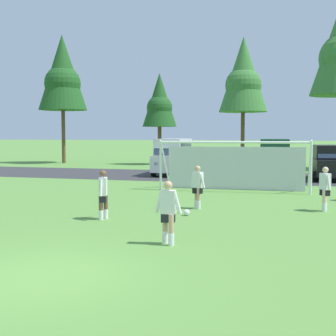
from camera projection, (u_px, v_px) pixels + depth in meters
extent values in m
plane|color=#598C3D|center=(198.00, 189.00, 23.41)|extent=(400.00, 400.00, 0.00)
cube|color=#333335|center=(221.00, 176.00, 30.52)|extent=(52.00, 8.40, 0.01)
sphere|color=white|center=(187.00, 212.00, 15.77)|extent=(0.22, 0.22, 0.22)
sphere|color=black|center=(187.00, 212.00, 15.77)|extent=(0.08, 0.08, 0.08)
sphere|color=red|center=(188.00, 213.00, 15.76)|extent=(0.07, 0.07, 0.07)
cylinder|color=white|center=(311.00, 169.00, 21.33)|extent=(0.12, 0.12, 2.44)
cylinder|color=white|center=(161.00, 166.00, 23.09)|extent=(0.12, 0.12, 2.44)
cylinder|color=white|center=(233.00, 142.00, 22.12)|extent=(7.32, 0.35, 0.12)
cylinder|color=white|center=(310.00, 165.00, 22.19)|extent=(0.14, 1.95, 2.46)
cylinder|color=white|center=(165.00, 163.00, 23.95)|extent=(0.14, 1.95, 2.46)
cube|color=silver|center=(235.00, 168.00, 23.19)|extent=(6.95, 0.26, 2.20)
cylinder|color=brown|center=(106.00, 207.00, 15.17)|extent=(0.14, 0.14, 0.80)
cylinder|color=brown|center=(101.00, 208.00, 14.97)|extent=(0.14, 0.14, 0.80)
cylinder|color=white|center=(106.00, 214.00, 15.19)|extent=(0.15, 0.15, 0.32)
cylinder|color=white|center=(101.00, 215.00, 14.99)|extent=(0.15, 0.15, 0.32)
cube|color=black|center=(103.00, 198.00, 15.05)|extent=(0.31, 0.39, 0.28)
cube|color=silver|center=(103.00, 186.00, 15.02)|extent=(0.34, 0.43, 0.60)
sphere|color=brown|center=(103.00, 173.00, 14.99)|extent=(0.22, 0.22, 0.22)
cylinder|color=silver|center=(105.00, 186.00, 15.27)|extent=(0.15, 0.25, 0.55)
cylinder|color=silver|center=(101.00, 188.00, 14.77)|extent=(0.15, 0.25, 0.55)
cylinder|color=tan|center=(199.00, 199.00, 17.15)|extent=(0.14, 0.14, 0.80)
cylinder|color=tan|center=(196.00, 198.00, 17.39)|extent=(0.14, 0.14, 0.80)
cylinder|color=white|center=(199.00, 205.00, 17.17)|extent=(0.15, 0.15, 0.32)
cylinder|color=white|center=(196.00, 204.00, 17.40)|extent=(0.15, 0.15, 0.32)
cube|color=black|center=(198.00, 190.00, 17.25)|extent=(0.40, 0.34, 0.28)
cube|color=silver|center=(198.00, 180.00, 17.22)|extent=(0.44, 0.37, 0.60)
sphere|color=tan|center=(198.00, 169.00, 17.19)|extent=(0.22, 0.22, 0.22)
cylinder|color=silver|center=(202.00, 181.00, 17.03)|extent=(0.25, 0.17, 0.55)
cylinder|color=silver|center=(193.00, 180.00, 17.41)|extent=(0.25, 0.17, 0.55)
cylinder|color=tan|center=(165.00, 228.00, 11.73)|extent=(0.14, 0.14, 0.80)
cylinder|color=tan|center=(171.00, 230.00, 11.50)|extent=(0.14, 0.14, 0.80)
cylinder|color=white|center=(165.00, 237.00, 11.74)|extent=(0.15, 0.15, 0.32)
cylinder|color=white|center=(171.00, 239.00, 11.51)|extent=(0.15, 0.15, 0.32)
cube|color=black|center=(168.00, 217.00, 11.59)|extent=(0.36, 0.25, 0.28)
cube|color=silver|center=(168.00, 202.00, 11.56)|extent=(0.40, 0.27, 0.60)
sphere|color=tan|center=(168.00, 185.00, 11.53)|extent=(0.22, 0.22, 0.22)
cylinder|color=silver|center=(159.00, 202.00, 11.65)|extent=(0.24, 0.11, 0.55)
cylinder|color=silver|center=(178.00, 203.00, 11.47)|extent=(0.24, 0.11, 0.55)
cylinder|color=beige|center=(324.00, 201.00, 16.54)|extent=(0.14, 0.14, 0.80)
cylinder|color=beige|center=(325.00, 200.00, 16.79)|extent=(0.14, 0.14, 0.80)
cylinder|color=white|center=(324.00, 207.00, 16.56)|extent=(0.15, 0.15, 0.32)
cylinder|color=white|center=(325.00, 206.00, 16.81)|extent=(0.15, 0.15, 0.32)
cube|color=black|center=(325.00, 192.00, 16.64)|extent=(0.37, 0.40, 0.28)
cube|color=silver|center=(325.00, 181.00, 16.61)|extent=(0.41, 0.45, 0.60)
sphere|color=beige|center=(325.00, 170.00, 16.58)|extent=(0.22, 0.22, 0.22)
cylinder|color=silver|center=(329.00, 183.00, 16.36)|extent=(0.20, 0.24, 0.55)
cylinder|color=silver|center=(322.00, 181.00, 16.86)|extent=(0.20, 0.24, 0.55)
cube|color=silver|center=(173.00, 162.00, 31.68)|extent=(2.08, 4.85, 1.10)
cube|color=silver|center=(174.00, 147.00, 31.79)|extent=(1.91, 4.15, 1.10)
cube|color=#28384C|center=(167.00, 148.00, 29.89)|extent=(1.68, 0.50, 0.91)
cube|color=#28384C|center=(186.00, 147.00, 31.57)|extent=(0.13, 3.48, 0.77)
cube|color=white|center=(172.00, 164.00, 29.26)|extent=(0.28, 0.09, 0.20)
cube|color=white|center=(156.00, 164.00, 29.52)|extent=(0.28, 0.09, 0.20)
cube|color=#B21414|center=(187.00, 160.00, 33.82)|extent=(0.28, 0.09, 0.20)
cube|color=#B21414|center=(173.00, 160.00, 34.09)|extent=(0.28, 0.09, 0.20)
cylinder|color=black|center=(182.00, 172.00, 30.04)|extent=(0.26, 0.65, 0.64)
cylinder|color=black|center=(154.00, 172.00, 30.52)|extent=(0.26, 0.65, 0.64)
cylinder|color=black|center=(191.00, 169.00, 32.92)|extent=(0.26, 0.65, 0.64)
cylinder|color=black|center=(165.00, 169.00, 33.40)|extent=(0.26, 0.65, 0.64)
cube|color=tan|center=(215.00, 167.00, 29.62)|extent=(1.85, 4.22, 0.76)
cube|color=tan|center=(215.00, 156.00, 29.71)|extent=(1.68, 2.12, 0.64)
cube|color=#28384C|center=(213.00, 157.00, 28.78)|extent=(1.53, 0.33, 0.55)
cube|color=#28384C|center=(228.00, 156.00, 29.49)|extent=(0.06, 1.79, 0.45)
cube|color=white|center=(217.00, 169.00, 27.50)|extent=(0.28, 0.08, 0.20)
cube|color=white|center=(201.00, 168.00, 27.76)|extent=(0.28, 0.08, 0.20)
cube|color=#B21414|center=(226.00, 164.00, 31.47)|extent=(0.28, 0.08, 0.20)
cube|color=#B21414|center=(212.00, 164.00, 31.73)|extent=(0.28, 0.08, 0.20)
cylinder|color=black|center=(226.00, 175.00, 28.16)|extent=(0.25, 0.64, 0.64)
cylinder|color=black|center=(197.00, 174.00, 28.63)|extent=(0.25, 0.64, 0.64)
cylinder|color=black|center=(231.00, 172.00, 30.67)|extent=(0.25, 0.64, 0.64)
cylinder|color=black|center=(205.00, 171.00, 31.13)|extent=(0.25, 0.64, 0.64)
cube|color=#194C2D|center=(274.00, 163.00, 30.58)|extent=(2.31, 4.93, 1.10)
cube|color=#194C2D|center=(274.00, 147.00, 30.69)|extent=(2.10, 4.22, 1.10)
cube|color=#28384C|center=(275.00, 148.00, 28.77)|extent=(1.70, 0.58, 0.91)
cube|color=#28384C|center=(288.00, 147.00, 30.51)|extent=(0.30, 3.48, 0.77)
cube|color=white|center=(284.00, 165.00, 28.16)|extent=(0.29, 0.10, 0.20)
cube|color=white|center=(266.00, 165.00, 28.37)|extent=(0.29, 0.10, 0.20)
cube|color=#B21414|center=(280.00, 161.00, 32.77)|extent=(0.29, 0.10, 0.20)
cube|color=#B21414|center=(265.00, 161.00, 32.99)|extent=(0.29, 0.10, 0.20)
cylinder|color=black|center=(290.00, 174.00, 28.97)|extent=(0.29, 0.66, 0.64)
cylinder|color=black|center=(259.00, 173.00, 29.36)|extent=(0.29, 0.66, 0.64)
cylinder|color=black|center=(287.00, 170.00, 31.88)|extent=(0.29, 0.66, 0.64)
cylinder|color=black|center=(259.00, 170.00, 32.27)|extent=(0.29, 0.66, 0.64)
cube|color=black|center=(329.00, 167.00, 28.30)|extent=(2.19, 4.71, 1.00)
cube|color=black|center=(329.00, 152.00, 28.43)|extent=(1.94, 3.11, 0.84)
cube|color=#28384C|center=(332.00, 153.00, 27.04)|extent=(1.64, 0.48, 0.71)
cube|color=white|center=(325.00, 168.00, 26.20)|extent=(0.28, 0.10, 0.20)
cube|color=#B21414|center=(332.00, 164.00, 30.39)|extent=(0.28, 0.10, 0.20)
cube|color=#B21414|center=(316.00, 163.00, 30.61)|extent=(0.28, 0.10, 0.20)
cylinder|color=black|center=(315.00, 176.00, 27.14)|extent=(0.28, 0.65, 0.64)
cylinder|color=black|center=(310.00, 172.00, 29.92)|extent=(0.28, 0.65, 0.64)
cylinder|color=brown|center=(64.00, 137.00, 44.91)|extent=(0.36, 0.36, 5.24)
cone|color=#1E511E|center=(62.00, 72.00, 44.45)|extent=(4.72, 4.72, 7.34)
sphere|color=#1E511E|center=(63.00, 84.00, 44.53)|extent=(3.54, 3.54, 3.54)
cylinder|color=brown|center=(160.00, 146.00, 42.79)|extent=(0.36, 0.36, 3.57)
cone|color=#1E511E|center=(160.00, 100.00, 42.48)|extent=(3.21, 3.21, 5.00)
sphere|color=#1E511E|center=(160.00, 108.00, 42.53)|extent=(2.41, 2.41, 2.41)
cylinder|color=brown|center=(243.00, 139.00, 41.77)|extent=(0.36, 0.36, 4.89)
cone|color=#387533|center=(243.00, 74.00, 41.34)|extent=(4.40, 4.40, 6.85)
sphere|color=#387533|center=(243.00, 86.00, 41.41)|extent=(3.30, 3.30, 3.30)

